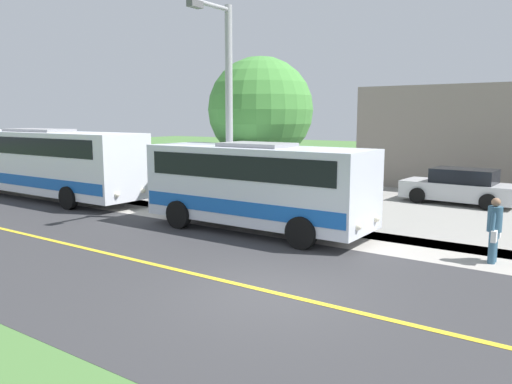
{
  "coord_description": "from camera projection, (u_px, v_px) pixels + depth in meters",
  "views": [
    {
      "loc": [
        8.27,
        5.32,
        3.55
      ],
      "look_at": [
        -3.5,
        -2.85,
        1.4
      ],
      "focal_mm": 35.33,
      "sensor_mm": 36.0,
      "label": 1
    }
  ],
  "objects": [
    {
      "name": "ground_plane",
      "position": [
        273.0,
        293.0,
        10.25
      ],
      "size": [
        120.0,
        120.0,
        0.0
      ],
      "primitive_type": "plane",
      "color": "#477238"
    },
    {
      "name": "road_surface",
      "position": [
        273.0,
        292.0,
        10.25
      ],
      "size": [
        8.0,
        100.0,
        0.01
      ],
      "primitive_type": "cube",
      "color": "#333335",
      "rests_on": "ground"
    },
    {
      "name": "sidewalk",
      "position": [
        371.0,
        241.0,
        14.47
      ],
      "size": [
        2.4,
        100.0,
        0.01
      ],
      "primitive_type": "cube",
      "color": "#9E9991",
      "rests_on": "ground"
    },
    {
      "name": "road_centre_line",
      "position": [
        273.0,
        292.0,
        10.25
      ],
      "size": [
        0.16,
        100.0,
        0.0
      ],
      "primitive_type": "cube",
      "color": "gold",
      "rests_on": "ground"
    },
    {
      "name": "shuttle_bus_front",
      "position": [
        257.0,
        183.0,
        15.6
      ],
      "size": [
        2.56,
        7.37,
        2.76
      ],
      "color": "silver",
      "rests_on": "ground"
    },
    {
      "name": "transit_bus_rear",
      "position": [
        40.0,
        160.0,
        22.12
      ],
      "size": [
        2.58,
        11.61,
        3.02
      ],
      "color": "white",
      "rests_on": "ground"
    },
    {
      "name": "pedestrian_with_bags",
      "position": [
        494.0,
        228.0,
        12.23
      ],
      "size": [
        0.72,
        0.34,
        1.61
      ],
      "color": "#335972",
      "rests_on": "ground"
    },
    {
      "name": "street_light_pole",
      "position": [
        226.0,
        105.0,
        16.41
      ],
      "size": [
        1.97,
        0.24,
        7.08
      ],
      "color": "#9E9EA3",
      "rests_on": "ground"
    },
    {
      "name": "parked_car_near",
      "position": [
        460.0,
        187.0,
        20.63
      ],
      "size": [
        2.17,
        4.48,
        1.45
      ],
      "color": "silver",
      "rests_on": "ground"
    },
    {
      "name": "tree_curbside",
      "position": [
        260.0,
        110.0,
        18.71
      ],
      "size": [
        3.9,
        3.9,
        5.75
      ],
      "color": "brown",
      "rests_on": "ground"
    }
  ]
}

